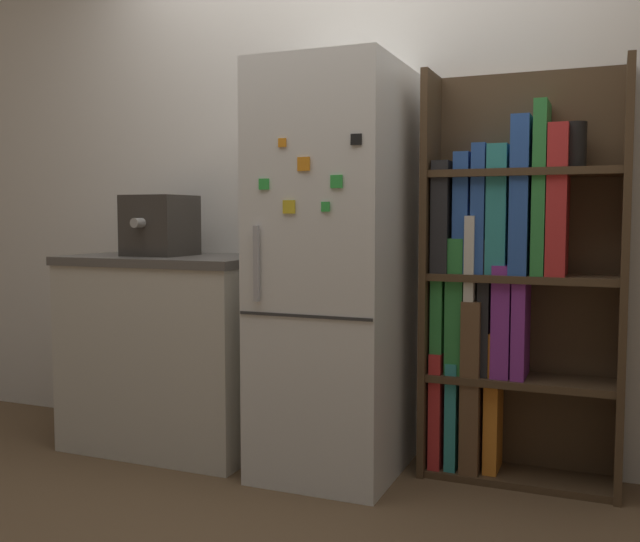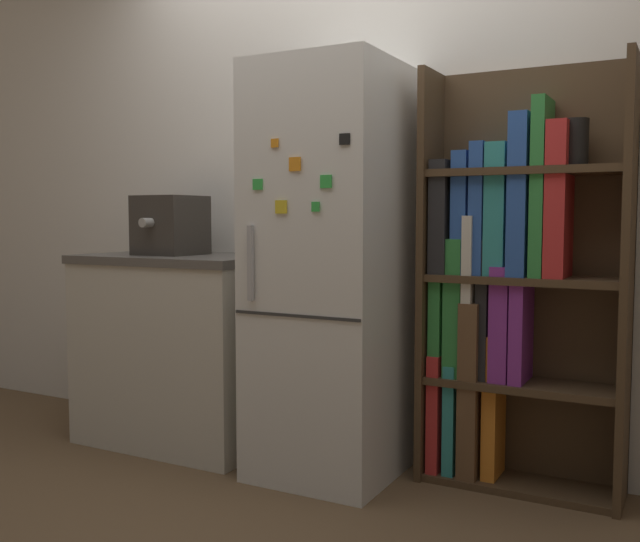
{
  "view_description": "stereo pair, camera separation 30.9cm",
  "coord_description": "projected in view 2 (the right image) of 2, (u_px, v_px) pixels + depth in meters",
  "views": [
    {
      "loc": [
        1.1,
        -2.7,
        1.1
      ],
      "look_at": [
        -0.07,
        0.15,
        0.87
      ],
      "focal_mm": 40.0,
      "sensor_mm": 36.0,
      "label": 1
    },
    {
      "loc": [
        1.38,
        -2.57,
        1.1
      ],
      "look_at": [
        -0.07,
        0.15,
        0.87
      ],
      "focal_mm": 40.0,
      "sensor_mm": 36.0,
      "label": 2
    }
  ],
  "objects": [
    {
      "name": "wall_back",
      "position": [
        367.0,
        174.0,
        3.31
      ],
      "size": [
        8.0,
        0.05,
        2.6
      ],
      "color": "white",
      "rests_on": "ground_plane"
    },
    {
      "name": "refrigerator",
      "position": [
        333.0,
        272.0,
        3.04
      ],
      "size": [
        0.57,
        0.66,
        1.73
      ],
      "color": "white",
      "rests_on": "ground_plane"
    },
    {
      "name": "ground_plane",
      "position": [
        318.0,
        480.0,
        2.99
      ],
      "size": [
        16.0,
        16.0,
        0.0
      ],
      "primitive_type": "plane",
      "color": "brown"
    },
    {
      "name": "espresso_machine",
      "position": [
        171.0,
        225.0,
        3.45
      ],
      "size": [
        0.27,
        0.34,
        0.28
      ],
      "color": "#38332D",
      "rests_on": "kitchen_counter"
    },
    {
      "name": "kitchen_counter",
      "position": [
        182.0,
        348.0,
        3.49
      ],
      "size": [
        0.94,
        0.61,
        0.92
      ],
      "color": "beige",
      "rests_on": "ground_plane"
    },
    {
      "name": "bookshelf",
      "position": [
        505.0,
        286.0,
        2.9
      ],
      "size": [
        0.8,
        0.29,
        1.7
      ],
      "color": "#4C3823",
      "rests_on": "ground_plane"
    }
  ]
}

